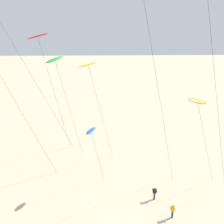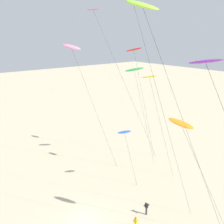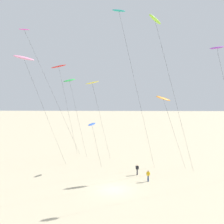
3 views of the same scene
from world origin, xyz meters
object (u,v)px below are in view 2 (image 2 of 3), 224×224
kite_blue (124,133)px  kite_flyer_nearest (146,208)px  kite_purple (208,66)px  kite_magenta (96,16)px  kite_flyer_middle (136,223)px  kite_pink (72,48)px  kite_green (134,70)px  kite_red (134,51)px  kite_orange (181,124)px  kite_lime (143,7)px  kite_yellow (150,78)px

kite_blue → kite_flyer_nearest: bearing=-22.2°
kite_purple → kite_blue: 22.47m
kite_magenta → kite_flyer_middle: 32.46m
kite_purple → kite_pink: bearing=166.3°
kite_green → kite_red: kite_red is taller
kite_green → kite_blue: (4.82, -6.19, -7.57)m
kite_purple → kite_orange: bearing=138.2°
kite_flyer_nearest → kite_orange: bearing=5.8°
kite_flyer_middle → kite_green: bearing=138.1°
kite_red → kite_lime: 23.09m
kite_blue → kite_red: kite_red is taller
kite_lime → kite_pink: bearing=165.6°
kite_orange → kite_flyer_middle: bearing=-127.2°
kite_pink → kite_blue: size_ratio=2.42×
kite_orange → kite_lime: kite_lime is taller
kite_blue → kite_yellow: (-0.38, 4.97, 6.98)m
kite_purple → kite_yellow: kite_purple is taller
kite_red → kite_orange: bearing=-30.4°
kite_blue → kite_yellow: bearing=94.4°
kite_purple → kite_red: 30.00m
kite_pink → kite_red: size_ratio=1.04×
kite_blue → kite_orange: (11.51, -2.64, 4.47)m
kite_green → kite_orange: size_ratio=1.23×
kite_magenta → kite_blue: size_ratio=3.07×
kite_blue → kite_lime: size_ratio=0.33×
kite_magenta → kite_flyer_middle: kite_magenta is taller
kite_green → kite_pink: 10.14m
kite_purple → kite_flyer_middle: size_ratio=11.67×
kite_purple → kite_flyer_nearest: (-10.22, 5.12, -17.90)m
kite_purple → kite_orange: kite_purple is taller
kite_orange → kite_yellow: bearing=147.4°
kite_blue → kite_flyer_nearest: size_ratio=4.78×
kite_magenta → kite_green: kite_magenta is taller
kite_magenta → kite_lime: size_ratio=1.02×
kite_green → kite_flyer_nearest: 21.00m
kite_red → kite_magenta: bearing=-140.0°
kite_orange → kite_flyer_middle: size_ratio=7.67×
kite_lime → kite_flyer_nearest: 22.60m
kite_pink → kite_magenta: bearing=103.2°
kite_magenta → kite_blue: 20.31m
kite_flyer_middle → kite_red: bearing=138.2°
kite_magenta → kite_flyer_nearest: 30.69m
kite_orange → kite_blue: bearing=167.1°
kite_pink → kite_flyer_middle: kite_pink is taller
kite_blue → kite_red: bearing=131.1°
kite_purple → kite_flyer_middle: kite_purple is taller
kite_orange → kite_lime: 11.84m
kite_flyer_middle → kite_orange: bearing=52.8°
kite_green → kite_yellow: 4.64m
kite_blue → kite_orange: kite_orange is taller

